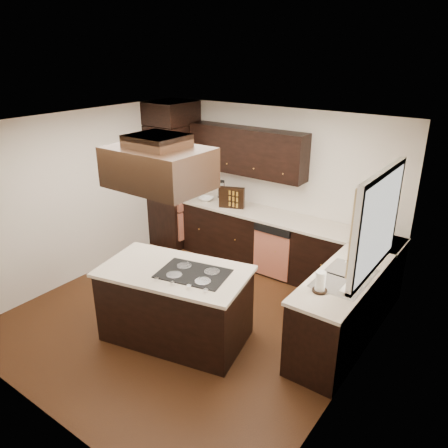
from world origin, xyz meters
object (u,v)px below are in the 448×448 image
at_px(island, 176,305).
at_px(range_hood, 159,168).
at_px(oven_column, 174,186).
at_px(spice_rack, 232,198).

xyz_separation_m(island, range_hood, (-0.02, -0.13, 1.72)).
height_order(oven_column, spice_rack, oven_column).
distance_m(island, spice_rack, 2.32).
xyz_separation_m(oven_column, spice_rack, (1.23, -0.01, 0.03)).
distance_m(oven_column, island, 2.92).
bearing_deg(range_hood, spice_rack, 106.01).
relative_size(island, spice_rack, 4.13).
distance_m(oven_column, range_hood, 3.13).
height_order(range_hood, spice_rack, range_hood).
bearing_deg(oven_column, range_hood, -50.26).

